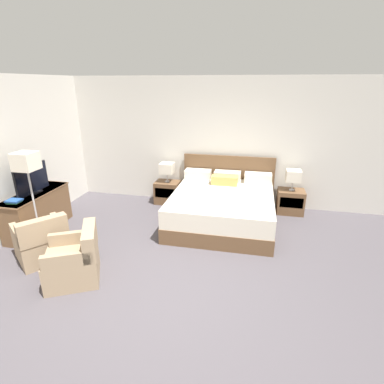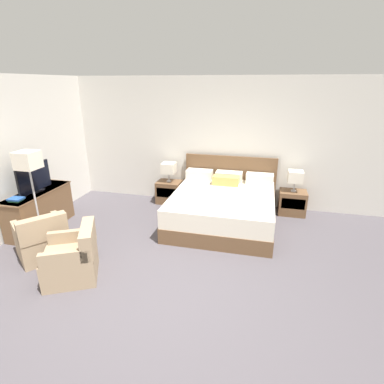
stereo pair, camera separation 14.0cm
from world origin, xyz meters
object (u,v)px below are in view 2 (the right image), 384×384
armchair_by_window (42,240)px  armchair_companion (73,259)px  table_lamp_right (295,177)px  tv (34,178)px  book_red_cover (16,200)px  bed (223,207)px  book_blue_cover (16,199)px  floor_lamp (29,166)px  dresser (40,210)px  nightstand_left (169,192)px  table_lamp_left (169,168)px  nightstand_right (292,203)px

armchair_by_window → armchair_companion: 0.86m
table_lamp_right → tv: 4.95m
book_red_cover → table_lamp_right: bearing=26.5°
table_lamp_right → armchair_by_window: (-3.90, -2.65, -0.53)m
table_lamp_right → book_red_cover: size_ratio=2.28×
bed → book_red_cover: (-3.26, -1.53, 0.42)m
book_blue_cover → floor_lamp: (0.23, 0.16, 0.53)m
book_blue_cover → armchair_by_window: bearing=-26.8°
dresser → book_blue_cover: bearing=-89.7°
armchair_companion → book_red_cover: bearing=154.7°
table_lamp_right → nightstand_left: bearing=-180.0°
table_lamp_left → floor_lamp: bearing=-128.4°
table_lamp_left → table_lamp_right: same height
table_lamp_right → floor_lamp: floor_lamp is taller
nightstand_left → armchair_by_window: 2.91m
table_lamp_right → armchair_companion: size_ratio=0.47×
tv → floor_lamp: bearing=-53.9°
nightstand_right → tv: size_ratio=0.70×
table_lamp_right → armchair_companion: 4.35m
nightstand_right → tv: 5.00m
nightstand_right → table_lamp_right: bearing=90.0°
armchair_by_window → armchair_companion: same height
tv → armchair_companion: tv is taller
table_lamp_left → book_red_cover: (-1.92, -2.29, -0.06)m
nightstand_left → tv: size_ratio=0.70×
dresser → nightstand_right: bearing=21.6°
table_lamp_left → bed: bearing=-29.7°
armchair_companion → floor_lamp: (-1.25, 0.86, 1.02)m
book_blue_cover → armchair_companion: (1.49, -0.70, -0.49)m
table_lamp_left → floor_lamp: (-1.69, -2.13, 0.49)m
nightstand_right → book_blue_cover: (-4.60, -2.29, 0.53)m
tv → book_blue_cover: (0.00, -0.48, -0.21)m
book_blue_cover → armchair_companion: 1.72m
bed → tv: 3.49m
nightstand_right → tv: bearing=-158.5°
bed → table_lamp_right: bearing=29.7°
floor_lamp → nightstand_left: bearing=51.6°
tv → armchair_companion: bearing=-38.4°
bed → table_lamp_left: (-1.34, 0.76, 0.48)m
table_lamp_left → book_red_cover: table_lamp_left is taller
table_lamp_right → book_blue_cover: bearing=-153.5°
bed → floor_lamp: (-3.03, -1.37, 0.97)m
nightstand_left → dresser: dresser is taller
dresser → floor_lamp: size_ratio=0.89×
dresser → armchair_by_window: size_ratio=1.43×
bed → nightstand_right: 1.54m
book_blue_cover → nightstand_right: bearing=26.5°
bed → armchair_companion: bed is taller
nightstand_left → book_red_cover: book_red_cover is taller
table_lamp_right → book_red_cover: 5.14m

